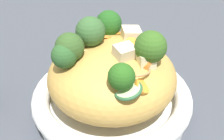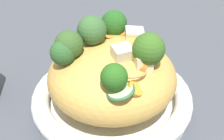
# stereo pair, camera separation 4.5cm
# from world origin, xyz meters

# --- Properties ---
(ground_plane) EXTENTS (3.00, 3.00, 0.00)m
(ground_plane) POSITION_xyz_m (0.00, 0.00, 0.00)
(ground_plane) COLOR #3E424C
(serving_bowl) EXTENTS (0.28, 0.28, 0.05)m
(serving_bowl) POSITION_xyz_m (0.00, 0.00, 0.03)
(serving_bowl) COLOR white
(serving_bowl) RESTS_ON ground_plane
(noodle_heap) EXTENTS (0.22, 0.22, 0.12)m
(noodle_heap) POSITION_xyz_m (-0.00, -0.00, 0.08)
(noodle_heap) COLOR #C09446
(noodle_heap) RESTS_ON serving_bowl
(broccoli_florets) EXTENTS (0.20, 0.18, 0.07)m
(broccoli_florets) POSITION_xyz_m (0.01, 0.01, 0.14)
(broccoli_florets) COLOR #A5B976
(broccoli_florets) RESTS_ON serving_bowl
(carrot_coins) EXTENTS (0.19, 0.10, 0.04)m
(carrot_coins) POSITION_xyz_m (-0.01, -0.02, 0.12)
(carrot_coins) COLOR orange
(carrot_coins) RESTS_ON serving_bowl
(zucchini_slices) EXTENTS (0.22, 0.09, 0.04)m
(zucchini_slices) POSITION_xyz_m (0.03, 0.01, 0.12)
(zucchini_slices) COLOR beige
(zucchini_slices) RESTS_ON serving_bowl
(chicken_chunks) EXTENTS (0.11, 0.09, 0.03)m
(chicken_chunks) POSITION_xyz_m (-0.02, -0.03, 0.13)
(chicken_chunks) COLOR beige
(chicken_chunks) RESTS_ON serving_bowl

